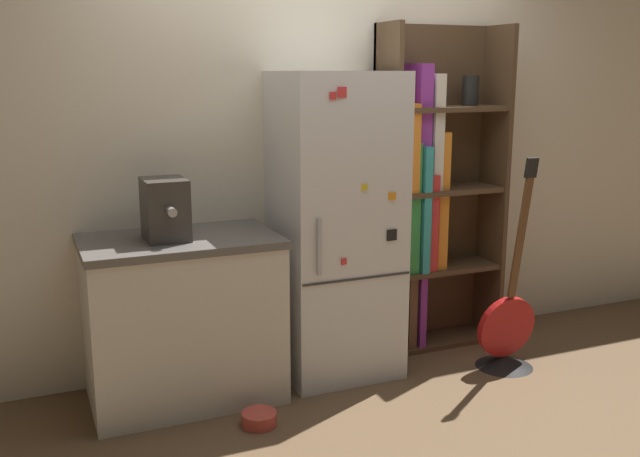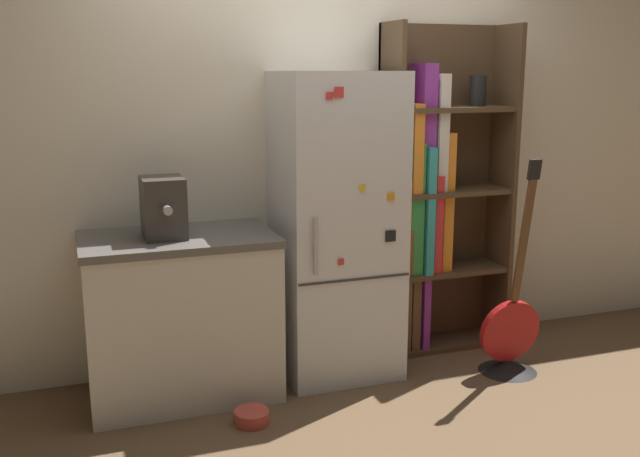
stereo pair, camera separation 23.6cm
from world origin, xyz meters
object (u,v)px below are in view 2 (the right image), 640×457
guitar (509,343)px  pet_bowl (252,416)px  bookshelf (428,203)px  refrigerator (336,227)px  espresso_machine (163,207)px

guitar → pet_bowl: guitar is taller
bookshelf → guitar: bearing=-62.8°
refrigerator → bookshelf: bearing=13.5°
espresso_machine → guitar: 2.10m
refrigerator → pet_bowl: refrigerator is taller
bookshelf → pet_bowl: bookshelf is taller
refrigerator → pet_bowl: bearing=-142.5°
refrigerator → guitar: bearing=-21.6°
espresso_machine → guitar: guitar is taller
refrigerator → guitar: size_ratio=1.36×
guitar → pet_bowl: size_ratio=7.08×
refrigerator → guitar: 1.21m
refrigerator → espresso_machine: 0.97m
refrigerator → espresso_machine: bearing=-177.6°
espresso_machine → pet_bowl: bearing=-53.2°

